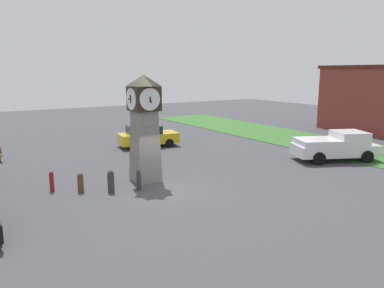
# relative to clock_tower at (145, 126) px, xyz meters

# --- Properties ---
(ground_plane) EXTENTS (86.26, 86.26, 0.00)m
(ground_plane) POSITION_rel_clock_tower_xyz_m (1.93, 0.19, -2.86)
(ground_plane) COLOR #424247
(clock_tower) EXTENTS (1.71, 1.72, 5.44)m
(clock_tower) POSITION_rel_clock_tower_xyz_m (0.00, 0.00, 0.00)
(clock_tower) COLOR gray
(clock_tower) RESTS_ON ground_plane
(bollard_near_tower) EXTENTS (0.22, 0.22, 1.01)m
(bollard_near_tower) POSITION_rel_clock_tower_xyz_m (1.29, -0.98, -2.35)
(bollard_near_tower) COLOR #333338
(bollard_near_tower) RESTS_ON ground_plane
(bollard_mid_row) EXTENTS (0.32, 0.32, 1.07)m
(bollard_mid_row) POSITION_rel_clock_tower_xyz_m (0.82, -2.19, -2.32)
(bollard_mid_row) COLOR #333338
(bollard_mid_row) RESTS_ON ground_plane
(bollard_far_row) EXTENTS (0.28, 0.28, 0.94)m
(bollard_far_row) POSITION_rel_clock_tower_xyz_m (0.05, -3.39, -2.38)
(bollard_far_row) COLOR brown
(bollard_far_row) RESTS_ON ground_plane
(bollard_end_row) EXTENTS (0.21, 0.21, 0.98)m
(bollard_end_row) POSITION_rel_clock_tower_xyz_m (-0.79, -4.51, -2.36)
(bollard_end_row) COLOR maroon
(bollard_end_row) RESTS_ON ground_plane
(car_silver_hatch) EXTENTS (2.60, 4.62, 1.61)m
(car_silver_hatch) POSITION_rel_clock_tower_xyz_m (-8.11, 4.03, -2.04)
(car_silver_hatch) COLOR gold
(car_silver_hatch) RESTS_ON ground_plane
(pickup_truck) EXTENTS (4.09, 5.63, 1.85)m
(pickup_truck) POSITION_rel_clock_tower_xyz_m (2.38, 12.20, -1.92)
(pickup_truck) COLOR silver
(pickup_truck) RESTS_ON ground_plane
(grass_verge_far) EXTENTS (51.75, 6.71, 0.04)m
(grass_verge_far) POSITION_rel_clock_tower_xyz_m (2.66, 16.01, -2.84)
(grass_verge_far) COLOR #386B2D
(grass_verge_far) RESTS_ON ground_plane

